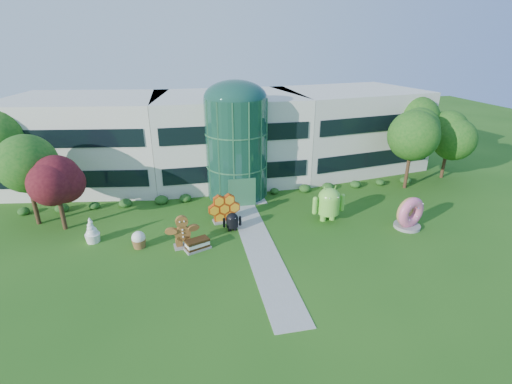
{
  "coord_description": "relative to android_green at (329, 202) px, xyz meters",
  "views": [
    {
      "loc": [
        -5.42,
        -23.07,
        14.95
      ],
      "look_at": [
        0.72,
        6.0,
        2.6
      ],
      "focal_mm": 26.0,
      "sensor_mm": 36.0,
      "label": 1
    }
  ],
  "objects": [
    {
      "name": "honeycomb",
      "position": [
        -9.0,
        1.61,
        -0.62
      ],
      "size": [
        3.06,
        1.42,
        2.32
      ],
      "primitive_type": null,
      "rotation": [
        0.0,
        0.0,
        0.13
      ],
      "color": "#FFA819",
      "rests_on": "ground"
    },
    {
      "name": "ice_cream_sandwich",
      "position": [
        -11.63,
        -2.63,
        -1.35
      ],
      "size": [
        2.15,
        1.61,
        0.86
      ],
      "primitive_type": null,
      "rotation": [
        0.0,
        0.0,
        0.37
      ],
      "color": "black",
      "rests_on": "ground"
    },
    {
      "name": "tree_red",
      "position": [
        -22.41,
        3.02,
        1.22
      ],
      "size": [
        4.0,
        4.0,
        6.0
      ],
      "primitive_type": null,
      "color": "#3F0C14",
      "rests_on": "ground"
    },
    {
      "name": "donut",
      "position": [
        6.09,
        -2.74,
        -0.35
      ],
      "size": [
        3.0,
        2.02,
        2.85
      ],
      "primitive_type": null,
      "rotation": [
        0.0,
        0.0,
        0.28
      ],
      "color": "#DD5495",
      "rests_on": "ground"
    },
    {
      "name": "walkway",
      "position": [
        -6.91,
        -2.48,
        -1.76
      ],
      "size": [
        2.4,
        20.0,
        0.04
      ],
      "primitive_type": "cube",
      "color": "#9E9E93",
      "rests_on": "ground"
    },
    {
      "name": "trees_backdrop",
      "position": [
        -6.91,
        8.52,
        2.42
      ],
      "size": [
        52.0,
        8.0,
        8.4
      ],
      "primitive_type": null,
      "color": "#164E13",
      "rests_on": "ground"
    },
    {
      "name": "android_black",
      "position": [
        -8.58,
        -0.19,
        -0.85
      ],
      "size": [
        1.68,
        1.16,
        1.87
      ],
      "primitive_type": null,
      "rotation": [
        0.0,
        0.0,
        0.04
      ],
      "color": "black",
      "rests_on": "ground"
    },
    {
      "name": "cupcake",
      "position": [
        -16.01,
        -1.38,
        -1.1
      ],
      "size": [
        1.22,
        1.22,
        1.35
      ],
      "primitive_type": null,
      "rotation": [
        0.0,
        0.0,
        0.08
      ],
      "color": "white",
      "rests_on": "ground"
    },
    {
      "name": "android_green",
      "position": [
        0.0,
        0.0,
        0.0
      ],
      "size": [
        3.23,
        2.23,
        3.56
      ],
      "primitive_type": null,
      "rotation": [
        0.0,
        0.0,
        0.04
      ],
      "color": "#6FC73F",
      "rests_on": "ground"
    },
    {
      "name": "gingerbread",
      "position": [
        -12.67,
        -1.99,
        -0.44
      ],
      "size": [
        3.01,
        1.47,
        2.67
      ],
      "primitive_type": null,
      "rotation": [
        0.0,
        0.0,
        0.13
      ],
      "color": "brown",
      "rests_on": "ground"
    },
    {
      "name": "atrium",
      "position": [
        -6.91,
        7.52,
        3.12
      ],
      "size": [
        6.0,
        6.0,
        9.8
      ],
      "primitive_type": "cylinder",
      "color": "#194738",
      "rests_on": "ground"
    },
    {
      "name": "building",
      "position": [
        -6.91,
        13.52,
        2.87
      ],
      "size": [
        46.0,
        15.0,
        9.3
      ],
      "primitive_type": null,
      "color": "beige",
      "rests_on": "ground"
    },
    {
      "name": "ground",
      "position": [
        -6.91,
        -4.48,
        -1.78
      ],
      "size": [
        140.0,
        140.0,
        0.0
      ],
      "primitive_type": "plane",
      "color": "#215114",
      "rests_on": "ground"
    },
    {
      "name": "froyo",
      "position": [
        -19.66,
        0.23,
        -0.72
      ],
      "size": [
        1.41,
        1.41,
        2.11
      ],
      "primitive_type": null,
      "rotation": [
        0.0,
        0.0,
        0.16
      ],
      "color": "white",
      "rests_on": "ground"
    }
  ]
}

